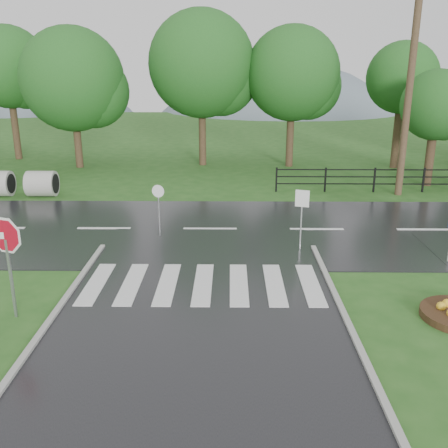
{
  "coord_description": "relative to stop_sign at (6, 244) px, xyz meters",
  "views": [
    {
      "loc": [
        0.74,
        -7.78,
        5.87
      ],
      "look_at": [
        0.57,
        6.0,
        1.5
      ],
      "focal_mm": 40.0,
      "sensor_mm": 36.0,
      "label": 1
    }
  ],
  "objects": [
    {
      "name": "reg_sign_round",
      "position": [
        2.72,
        6.01,
        -0.64
      ],
      "size": [
        0.44,
        0.13,
        1.92
      ],
      "color": "#939399",
      "rests_on": "ground"
    },
    {
      "name": "stop_sign",
      "position": [
        0.0,
        0.0,
        0.0
      ],
      "size": [
        1.14,
        0.41,
        2.71
      ],
      "color": "#939399",
      "rests_on": "ground"
    },
    {
      "name": "utility_pole_east",
      "position": [
        13.28,
        12.36,
        3.09
      ],
      "size": [
        1.74,
        0.33,
        9.78
      ],
      "color": "#473523",
      "rests_on": "ground"
    },
    {
      "name": "fence_west",
      "position": [
        12.24,
        12.86,
        -1.16
      ],
      "size": [
        9.58,
        0.08,
        1.2
      ],
      "color": "black",
      "rests_on": "ground"
    },
    {
      "name": "ground",
      "position": [
        4.49,
        -3.14,
        -1.89
      ],
      "size": [
        120.0,
        120.0,
        0.0
      ],
      "primitive_type": "plane",
      "color": "#27591D",
      "rests_on": "ground"
    },
    {
      "name": "hills",
      "position": [
        7.98,
        61.86,
        -17.42
      ],
      "size": [
        102.0,
        48.0,
        48.0
      ],
      "color": "slate",
      "rests_on": "ground"
    },
    {
      "name": "main_road",
      "position": [
        4.49,
        6.86,
        -1.89
      ],
      "size": [
        90.0,
        8.0,
        0.04
      ],
      "primitive_type": "cube",
      "color": "black",
      "rests_on": "ground"
    },
    {
      "name": "crosswalk",
      "position": [
        4.49,
        1.86,
        -1.83
      ],
      "size": [
        6.5,
        2.8,
        0.02
      ],
      "color": "silver",
      "rests_on": "ground"
    },
    {
      "name": "entrance_tree_left",
      "position": [
        15.39,
        14.36,
        2.13
      ],
      "size": [
        3.46,
        3.46,
        5.78
      ],
      "color": "#3D2B1C",
      "rests_on": "ground"
    },
    {
      "name": "reg_sign_small",
      "position": [
        7.58,
        4.77,
        -0.42
      ],
      "size": [
        0.44,
        0.16,
        2.05
      ],
      "color": "#939399",
      "rests_on": "ground"
    },
    {
      "name": "treeline",
      "position": [
        5.49,
        20.86,
        -1.89
      ],
      "size": [
        83.2,
        5.2,
        10.0
      ],
      "color": "#1A541A",
      "rests_on": "ground"
    }
  ]
}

